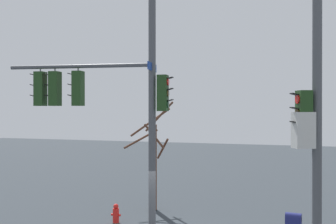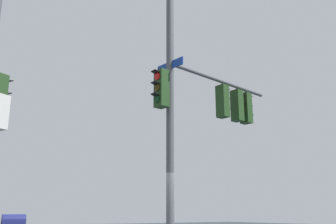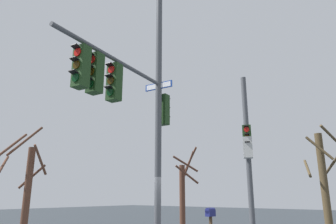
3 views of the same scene
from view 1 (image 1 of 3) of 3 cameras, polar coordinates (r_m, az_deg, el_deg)
main_signal_pole_assembly at (r=12.47m, az=-7.56°, el=4.29°), size 5.33×3.39×9.59m
secondary_pole_assembly at (r=10.31m, az=19.70°, el=-2.93°), size 0.75×0.53×7.14m
fire_hydrant at (r=16.09m, az=-7.42°, el=-14.16°), size 0.38×0.24×0.73m
mailbox at (r=12.42m, az=17.41°, el=-14.88°), size 0.47×0.29×1.41m
bare_tree_corner at (r=17.72m, az=-2.08°, el=-6.68°), size 2.03×1.91×4.74m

